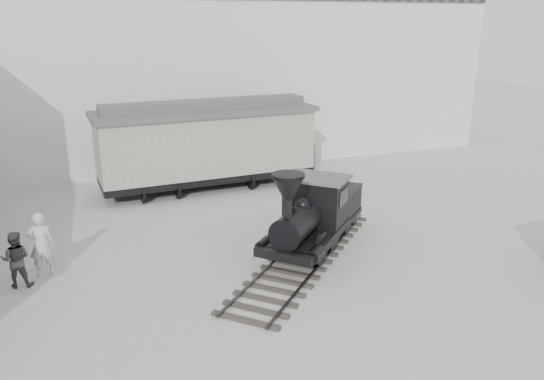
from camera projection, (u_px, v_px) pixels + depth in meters
name	position (u px, v px, depth m)	size (l,w,h in m)	color
ground	(298.00, 311.00, 13.45)	(90.00, 90.00, 0.00)	#9E9E9B
north_wall	(174.00, 54.00, 25.13)	(34.00, 2.51, 11.00)	silver
locomotive	(312.00, 218.00, 16.66)	(7.28, 7.31, 2.99)	#39342C
boxcar	(207.00, 143.00, 22.89)	(9.56, 3.43, 3.86)	black
visitor_a	(41.00, 244.00, 15.09)	(0.69, 0.46, 1.90)	beige
visitor_b	(16.00, 259.00, 14.48)	(0.78, 0.61, 1.61)	#363739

